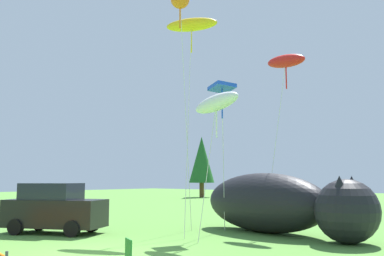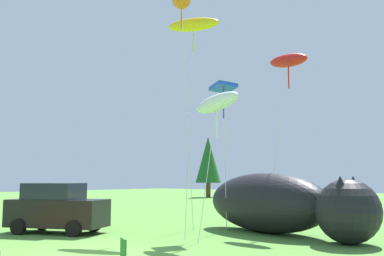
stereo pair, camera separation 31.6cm
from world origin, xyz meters
name	(u,v)px [view 1 (the left image)]	position (x,y,z in m)	size (l,w,h in m)	color
ground_plane	(94,252)	(0.00, 0.00, 0.00)	(120.00, 120.00, 0.00)	#548C38
parked_car	(54,209)	(-4.92, 1.60, 0.99)	(4.29, 3.29, 2.03)	black
folding_chair	(134,256)	(3.75, -1.71, 0.55)	(0.67, 0.67, 0.92)	#267F33
inflatable_cat	(277,206)	(2.05, 7.36, 1.13)	(8.35, 3.87, 2.45)	black
kite_yellow_hero	(191,25)	(-1.37, 6.02, 9.11)	(2.84, 2.95, 9.54)	silver
kite_orange_flower	(180,0)	(-1.10, 4.97, 9.87)	(0.82, 1.51, 10.34)	silver
kite_red_lizard	(286,62)	(1.62, 9.19, 7.55)	(2.16, 2.22, 7.98)	silver
kite_blue_box	(222,90)	(0.42, 5.91, 5.88)	(1.34, 1.68, 6.15)	silver
kite_white_ghost	(216,103)	(1.35, 4.32, 4.99)	(2.09, 1.22, 5.55)	silver
horizon_tree_west	(202,160)	(-21.98, 31.51, 4.45)	(3.04, 3.04, 7.25)	brown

